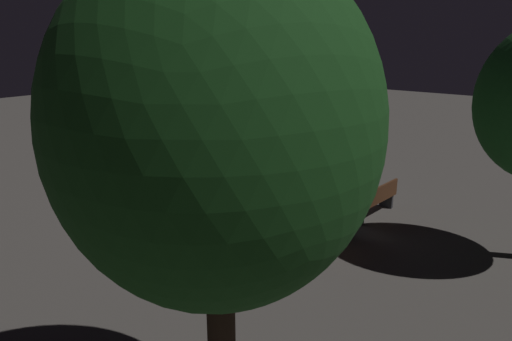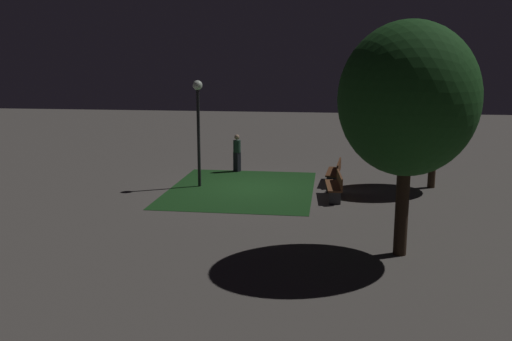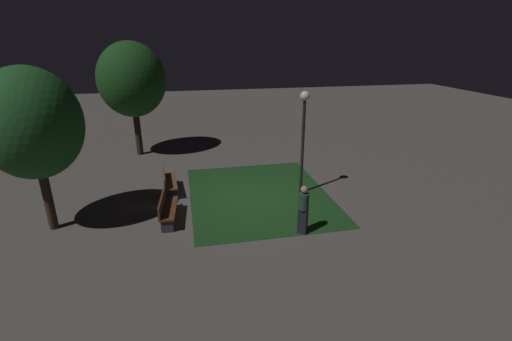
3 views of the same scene
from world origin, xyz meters
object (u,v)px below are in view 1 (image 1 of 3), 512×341
Objects in this scene: tree_tall_center at (216,129)px; bench_corner at (331,227)px; bench_near_trees at (375,199)px; pedestrian at (285,150)px; lamp_post_plaza_east at (205,103)px.

bench_corner is at bearing 16.20° from tree_tall_center.
bench_near_trees is 1.14× the size of pedestrian.
pedestrian reaches higher than bench_corner.
tree_tall_center reaches higher than bench_near_trees.
bench_corner is 0.46× the size of lamp_post_plaza_east.
tree_tall_center is at bearing -148.85° from pedestrian.
tree_tall_center is (-5.38, -1.56, 3.35)m from bench_corner.
bench_corner is 5.89m from pedestrian.
bench_corner is at bearing -102.70° from lamp_post_plaza_east.
bench_corner is 2.41m from bench_near_trees.
tree_tall_center is at bearing -163.80° from bench_corner.
bench_corner is 5.72m from lamp_post_plaza_east.
lamp_post_plaza_east reaches higher than bench_corner.
tree_tall_center is at bearing -134.35° from lamp_post_plaza_east.
bench_near_trees is 8.61m from tree_tall_center.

